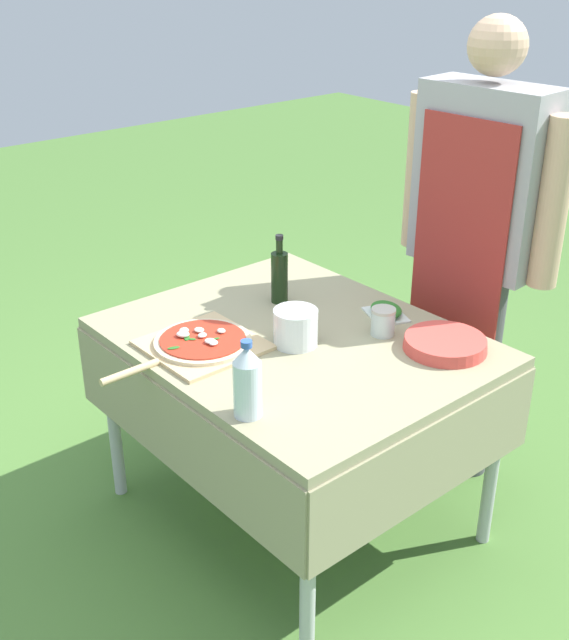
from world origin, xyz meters
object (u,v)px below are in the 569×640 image
at_px(sauce_jar, 383,323).
at_px(pizza_on_peel, 200,344).
at_px(person_cook, 477,224).
at_px(water_bottle, 247,381).
at_px(herb_container, 386,310).
at_px(plate_stack, 445,344).
at_px(mixing_tub, 296,327).
at_px(oil_bottle, 279,276).
at_px(prep_table, 295,359).

bearing_deg(sauce_jar, pizza_on_peel, -121.42).
bearing_deg(person_cook, water_bottle, 92.45).
xyz_separation_m(herb_container, sauce_jar, (0.09, -0.11, 0.02)).
relative_size(water_bottle, sauce_jar, 2.49).
xyz_separation_m(water_bottle, plate_stack, (0.10, 0.71, -0.09)).
bearing_deg(pizza_on_peel, sauce_jar, 58.18).
xyz_separation_m(person_cook, mixing_tub, (-0.12, -0.74, -0.21)).
bearing_deg(person_cook, herb_container, 75.32).
bearing_deg(sauce_jar, plate_stack, 19.95).
bearing_deg(oil_bottle, mixing_tub, -31.27).
distance_m(person_cook, plate_stack, 0.52).
height_order(prep_table, person_cook, person_cook).
distance_m(pizza_on_peel, plate_stack, 0.77).
bearing_deg(mixing_tub, oil_bottle, 148.73).
bearing_deg(plate_stack, pizza_on_peel, -131.34).
xyz_separation_m(prep_table, pizza_on_peel, (-0.14, -0.28, 0.10)).
relative_size(person_cook, pizza_on_peel, 3.16).
distance_m(person_cook, oil_bottle, 0.71).
bearing_deg(oil_bottle, prep_table, -29.40).
relative_size(oil_bottle, water_bottle, 1.10).
relative_size(herb_container, sauce_jar, 2.07).
height_order(pizza_on_peel, plate_stack, pizza_on_peel).
height_order(herb_container, plate_stack, herb_container).
xyz_separation_m(prep_table, mixing_tub, (0.04, -0.03, 0.14)).
relative_size(water_bottle, plate_stack, 0.86).
height_order(prep_table, oil_bottle, oil_bottle).
relative_size(herb_container, plate_stack, 0.72).
distance_m(prep_table, mixing_tub, 0.15).
height_order(oil_bottle, herb_container, oil_bottle).
height_order(oil_bottle, plate_stack, oil_bottle).
relative_size(oil_bottle, herb_container, 1.32).
relative_size(prep_table, sauce_jar, 13.03).
relative_size(pizza_on_peel, water_bottle, 2.35).
xyz_separation_m(water_bottle, sauce_jar, (-0.10, 0.63, -0.07)).
bearing_deg(plate_stack, mixing_tub, -134.85).
relative_size(pizza_on_peel, oil_bottle, 2.14).
distance_m(pizza_on_peel, water_bottle, 0.44).
xyz_separation_m(plate_stack, sauce_jar, (-0.20, -0.07, 0.02)).
distance_m(mixing_tub, plate_stack, 0.47).
bearing_deg(plate_stack, prep_table, -140.84).
relative_size(herb_container, mixing_tub, 1.33).
bearing_deg(water_bottle, plate_stack, 81.66).
height_order(mixing_tub, sauce_jar, mixing_tub).
bearing_deg(water_bottle, pizza_on_peel, 162.64).
distance_m(person_cook, sauce_jar, 0.53).
height_order(herb_container, sauce_jar, sauce_jar).
height_order(prep_table, plate_stack, plate_stack).
xyz_separation_m(pizza_on_peel, herb_container, (0.22, 0.62, 0.01)).
distance_m(person_cook, mixing_tub, 0.78).
xyz_separation_m(pizza_on_peel, oil_bottle, (-0.11, 0.42, 0.08)).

